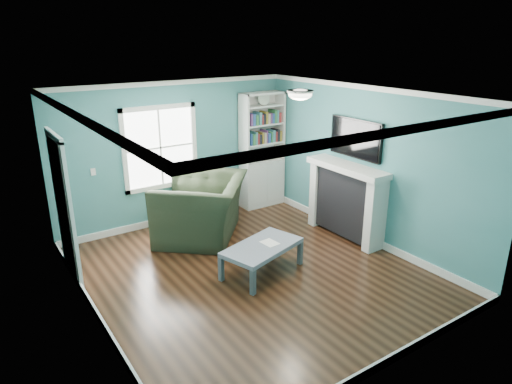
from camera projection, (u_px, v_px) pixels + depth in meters
floor at (252, 273)px, 6.77m from camera, size 5.00×5.00×0.00m
room_walls at (252, 171)px, 6.26m from camera, size 5.00×5.00×5.00m
trim at (252, 194)px, 6.37m from camera, size 4.50×5.00×2.60m
window at (160, 148)px, 8.09m from camera, size 1.40×0.06×1.50m
bookshelf at (262, 161)px, 9.21m from camera, size 0.90×0.35×2.31m
fireplace at (346, 202)px, 7.82m from camera, size 0.44×1.58×1.30m
tv at (356, 138)px, 7.53m from camera, size 0.06×1.10×0.65m
door at (63, 207)px, 6.34m from camera, size 0.12×0.98×2.17m
ceiling_fixture at (300, 94)px, 6.50m from camera, size 0.38×0.38×0.15m
light_switch at (93, 172)px, 7.53m from camera, size 0.08×0.01×0.12m
recliner at (201, 198)px, 7.81m from camera, size 1.83×1.88×1.39m
coffee_table at (262, 249)px, 6.68m from camera, size 1.34×0.97×0.44m
paper_sheet at (270, 243)px, 6.73m from camera, size 0.22×0.27×0.00m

